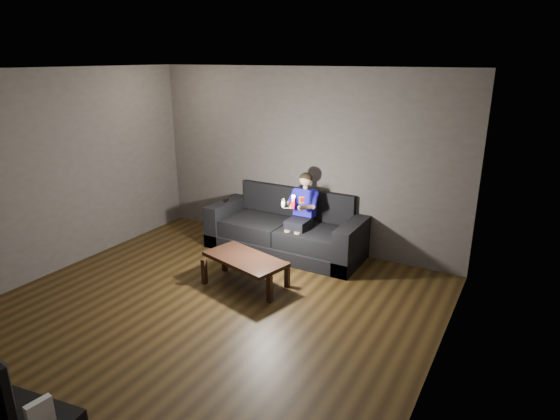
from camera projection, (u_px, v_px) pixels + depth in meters
The scene contains 12 objects.
floor at pixel (203, 315), 5.38m from camera, with size 5.00×5.00×0.00m, color black.
back_wall at pixel (302, 160), 7.02m from camera, with size 5.00×0.04×2.70m, color #393632.
left_wall at pixel (46, 175), 6.12m from camera, with size 0.04×5.00×2.70m, color #393632.
right_wall at pixel (439, 248), 3.79m from camera, with size 0.04×5.00×2.70m, color #393632.
ceiling at pixel (188, 70), 4.53m from camera, with size 5.00×5.00×0.02m, color silver.
sofa at pixel (288, 231), 7.10m from camera, with size 2.37×1.02×0.92m.
child at pixel (302, 207), 6.77m from camera, with size 0.45×0.55×1.11m.
wii_remote_red at pixel (293, 202), 6.31m from camera, with size 0.06×0.08×0.19m.
nunchuk_white at pixel (283, 203), 6.41m from camera, with size 0.08×0.10×0.14m.
wii_remote_black at pixel (226, 200), 7.41m from camera, with size 0.08×0.15×0.03m.
coffee_table at pixel (245, 261), 5.97m from camera, with size 1.18×0.80×0.39m.
wii_console at pixel (40, 415), 3.10m from camera, with size 0.05×0.17×0.23m, color silver.
Camera 1 is at (3.10, -3.68, 2.83)m, focal length 30.00 mm.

